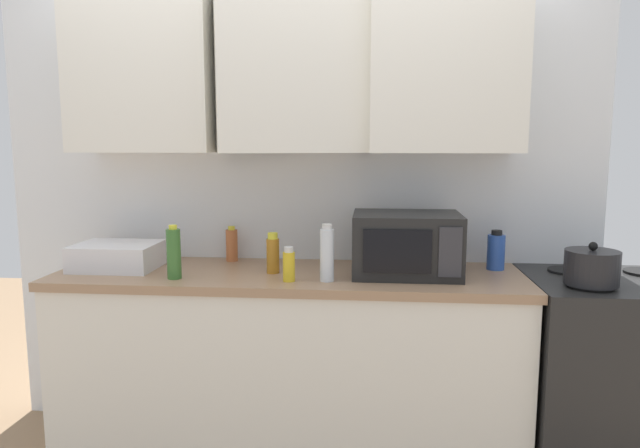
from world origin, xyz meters
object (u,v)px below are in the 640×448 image
microwave (406,244)px  dish_rack (117,256)px  bottle_blue_cleaner (496,251)px  stove_range (611,377)px  bottle_yellow_mustard (289,265)px  kettle (592,267)px  bottle_clear_tall (327,254)px  bottle_spice_jar (232,245)px  bottle_amber_vinegar (273,254)px  bottle_green_oil (174,253)px

microwave → dish_rack: (-1.37, -0.00, -0.08)m
dish_rack → bottle_blue_cleaner: (1.79, 0.15, 0.03)m
stove_range → bottle_yellow_mustard: size_ratio=6.00×
microwave → stove_range: bearing=-1.5°
kettle → stove_range: bearing=39.5°
microwave → bottle_blue_cleaner: (0.43, 0.14, -0.05)m
dish_rack → bottle_clear_tall: (1.02, -0.16, 0.06)m
dish_rack → bottle_spice_jar: (0.50, 0.22, 0.02)m
kettle → bottle_clear_tall: bearing=179.9°
stove_range → bottle_blue_cleaner: size_ratio=4.86×
bottle_amber_vinegar → bottle_blue_cleaner: bearing=9.4°
kettle → bottle_blue_cleaner: (-0.33, 0.31, 0.00)m
kettle → bottle_amber_vinegar: size_ratio=1.16×
microwave → bottle_spice_jar: bearing=165.7°
bottle_blue_cleaner → bottle_yellow_mustard: (-0.94, -0.32, -0.02)m
kettle → dish_rack: kettle is taller
microwave → bottle_amber_vinegar: 0.61m
bottle_blue_cleaner → bottle_yellow_mustard: 0.99m
stove_range → bottle_amber_vinegar: bottle_amber_vinegar is taller
bottle_spice_jar → kettle: bearing=-13.3°
stove_range → microwave: size_ratio=1.90×
bottle_blue_cleaner → bottle_clear_tall: bearing=-158.6°
bottle_clear_tall → bottle_yellow_mustard: 0.17m
stove_range → microwave: (-0.92, 0.02, 0.59)m
dish_rack → bottle_clear_tall: bearing=-8.9°
bottle_yellow_mustard → bottle_green_oil: bearing=179.9°
bottle_amber_vinegar → bottle_yellow_mustard: 0.18m
bottle_green_oil → bottle_yellow_mustard: bearing=-0.1°
microwave → dish_rack: 1.37m
microwave → bottle_blue_cleaner: size_ratio=2.56×
bottle_spice_jar → bottle_yellow_mustard: bearing=-48.7°
bottle_blue_cleaner → bottle_yellow_mustard: bottle_blue_cleaner is taller
stove_range → bottle_spice_jar: size_ratio=5.12×
kettle → microwave: size_ratio=0.45×
stove_range → bottle_green_oil: (-1.95, -0.16, 0.56)m
bottle_spice_jar → dish_rack: bearing=-156.0°
microwave → bottle_clear_tall: 0.38m
dish_rack → bottle_green_oil: bearing=-27.3°
dish_rack → bottle_green_oil: 0.39m
kettle → bottle_amber_vinegar: kettle is taller
bottle_blue_cleaner → bottle_green_oil: 1.49m
stove_range → dish_rack: size_ratio=2.40×
stove_range → bottle_spice_jar: (-1.79, 0.24, 0.53)m
kettle → microwave: 0.77m
bottle_spice_jar → stove_range: bearing=-7.7°
microwave → bottle_green_oil: microwave is taller
kettle → bottle_spice_jar: 1.66m
bottle_blue_cleaner → dish_rack: bearing=-175.3°
bottle_green_oil → kettle: bearing=0.5°
microwave → bottle_clear_tall: (-0.35, -0.16, -0.02)m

